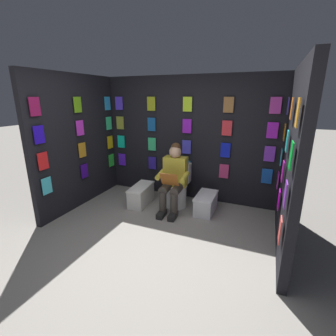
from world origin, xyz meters
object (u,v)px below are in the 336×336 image
Objects in this scene: person_reading at (173,178)px; comic_longbox_far at (141,195)px; comic_longbox_near at (206,203)px; toilet at (177,188)px.

person_reading is 1.71× the size of comic_longbox_far.
comic_longbox_far is (1.21, 0.14, 0.02)m from comic_longbox_near.
comic_longbox_near is at bearing -168.95° from person_reading.
toilet is 0.60m from comic_longbox_near.
person_reading reaches higher than toilet.
person_reading is 0.78m from comic_longbox_far.
comic_longbox_far reaches higher than comic_longbox_near.
comic_longbox_near is 0.88× the size of comic_longbox_far.
comic_longbox_near is (-0.55, -0.14, -0.44)m from person_reading.
person_reading reaches higher than comic_longbox_near.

